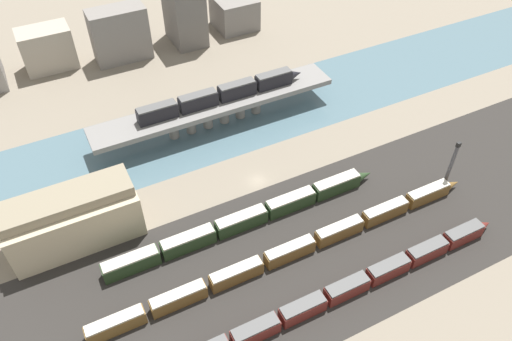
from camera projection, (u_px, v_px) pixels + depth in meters
ground_plane at (257, 181)px, 123.65m from camera, size 400.00×400.00×0.00m
railbed_yard at (307, 250)px, 108.18m from camera, size 280.00×42.00×0.01m
river_water at (216, 124)px, 140.02m from camera, size 320.00×29.89×0.01m
bridge at (215, 107)px, 135.95m from camera, size 68.72×9.95×7.34m
train_on_bridge at (222, 94)px, 134.25m from camera, size 48.22×3.18×4.17m
train_yard_near at (352, 286)px, 99.67m from camera, size 73.85×2.98×3.53m
train_yard_mid at (295, 249)px, 106.23m from camera, size 90.46×2.65×3.56m
train_yard_far at (247, 219)px, 112.13m from camera, size 67.02×3.04×3.87m
warehouse_building at (73, 218)px, 106.47m from camera, size 27.51×11.89×13.42m
signal_tower at (451, 164)px, 118.16m from camera, size 1.00×0.86×13.46m
city_block_left at (47, 49)px, 156.73m from camera, size 15.73×9.70×13.29m
city_block_center at (120, 34)px, 159.31m from camera, size 17.85×8.57×17.24m
city_block_right at (184, 9)px, 165.44m from camera, size 10.53×15.33×23.56m
city_block_far_right at (234, 12)px, 177.19m from camera, size 13.79×14.08×10.80m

